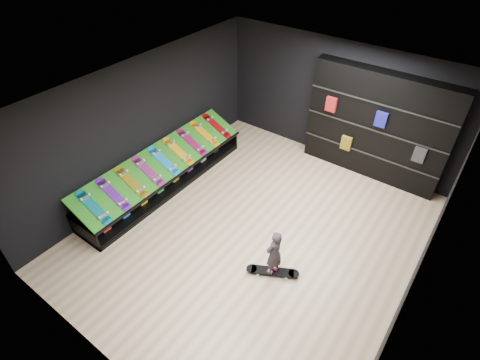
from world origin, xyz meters
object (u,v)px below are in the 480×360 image
Objects in this scene: display_rack at (165,177)px; back_shelving at (376,127)px; child at (273,260)px; floor_skateboard at (272,272)px.

display_rack is 1.39× the size of back_shelving.
child is (-0.20, -4.00, -0.91)m from back_shelving.
child is (3.44, -0.68, 0.14)m from display_rack.
back_shelving reaches higher than child.
back_shelving is at bearing 42.37° from display_rack.
child is at bearing -92.83° from back_shelving.
back_shelving reaches higher than display_rack.
display_rack is at bearing -137.63° from back_shelving.
child is at bearing 62.14° from floor_skateboard.
back_shelving reaches higher than floor_skateboard.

